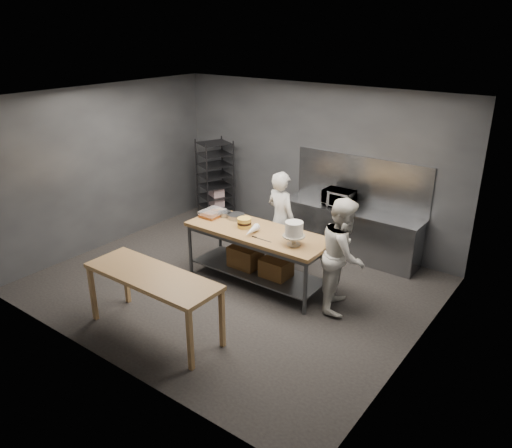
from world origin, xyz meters
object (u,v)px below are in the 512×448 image
Objects in this scene: near_counter at (152,280)px; frosted_cake_stand at (294,230)px; chef_right at (343,255)px; layer_cake at (244,223)px; work_table at (258,250)px; microwave at (339,198)px; chef_behind at (281,220)px; speed_rack at (215,181)px.

near_counter is 5.43× the size of frosted_cake_stand.
chef_right is 7.56× the size of layer_cake.
chef_right is (1.45, 0.12, 0.29)m from work_table.
microwave is 2.00m from layer_cake.
frosted_cake_stand reaches higher than layer_cake.
chef_behind reaches higher than layer_cake.
chef_behind is 4.64× the size of frosted_cake_stand.
layer_cake reaches higher than work_table.
chef_behind is 1.65m from chef_right.
work_table is 0.50m from layer_cake.
near_counter is (-0.27, -2.01, 0.24)m from work_table.
chef_behind is 3.15× the size of microwave.
near_counter is 1.17× the size of chef_behind.
speed_rack is 7.67× the size of layer_cake.
layer_cake is at bearing 89.63° from near_counter.
speed_rack reaches higher than near_counter.
chef_right reaches higher than frosted_cake_stand.
chef_right is 4.68× the size of frosted_cake_stand.
microwave is 1.47× the size of frosted_cake_stand.
chef_right is at bearing -60.00° from microwave.
chef_behind is at bearing 76.11° from layer_cake.
speed_rack is 3.23× the size of microwave.
microwave is at bearing -102.53° from chef_behind.
chef_right is at bearing -22.91° from speed_rack.
microwave is at bearing 79.29° from near_counter.
frosted_cake_stand is 1.03m from layer_cake.
chef_right is (1.52, -0.63, 0.01)m from chef_behind.
layer_cake is at bearing 173.88° from frosted_cake_stand.
layer_cake is at bearing -111.00° from microwave.
speed_rack is 1.02× the size of chef_behind.
near_counter is 1.16× the size of chef_right.
frosted_cake_stand is (0.82, -0.89, 0.30)m from chef_behind.
microwave is (-0.99, 1.72, 0.19)m from chef_right.
chef_behind reaches higher than microwave.
speed_rack is 1.01× the size of chef_right.
chef_behind is at bearing -115.73° from microwave.
microwave is at bearing 69.00° from layer_cake.
work_table is 1.96m from microwave.
frosted_cake_stand is (0.76, -0.13, 0.58)m from work_table.
layer_cake is at bearing -175.07° from work_table.
speed_rack is at bearing 47.54° from chef_right.
chef_right is at bearing 20.08° from frosted_cake_stand.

